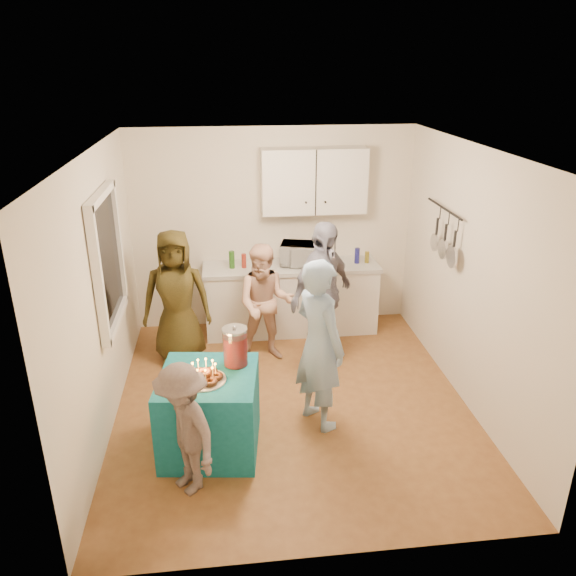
{
  "coord_description": "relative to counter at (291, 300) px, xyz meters",
  "views": [
    {
      "loc": [
        -0.63,
        -4.98,
        3.34
      ],
      "look_at": [
        0.0,
        0.35,
        1.15
      ],
      "focal_mm": 35.0,
      "sensor_mm": 36.0,
      "label": 1
    }
  ],
  "objects": [
    {
      "name": "back_wall",
      "position": [
        -0.2,
        0.3,
        0.87
      ],
      "size": [
        3.6,
        3.6,
        0.0
      ],
      "primitive_type": "plane",
      "color": "silver",
      "rests_on": "floor"
    },
    {
      "name": "ceiling",
      "position": [
        -0.2,
        -1.7,
        2.17
      ],
      "size": [
        4.0,
        4.0,
        0.0
      ],
      "primitive_type": "plane",
      "color": "white",
      "rests_on": "floor"
    },
    {
      "name": "floor",
      "position": [
        -0.2,
        -1.7,
        -0.43
      ],
      "size": [
        4.0,
        4.0,
        0.0
      ],
      "primitive_type": "plane",
      "color": "brown",
      "rests_on": "ground"
    },
    {
      "name": "woman_back_center",
      "position": [
        -0.39,
        -0.72,
        0.28
      ],
      "size": [
        0.76,
        0.63,
        1.42
      ],
      "primitive_type": "imported",
      "rotation": [
        0.0,
        0.0,
        -0.14
      ],
      "color": "tan",
      "rests_on": "floor"
    },
    {
      "name": "man_birthday",
      "position": [
        0.01,
        -2.06,
        0.42
      ],
      "size": [
        0.66,
        0.74,
        1.7
      ],
      "primitive_type": "imported",
      "rotation": [
        0.0,
        0.0,
        2.07
      ],
      "color": "#9BBDE2",
      "rests_on": "floor"
    },
    {
      "name": "pot_rack",
      "position": [
        1.52,
        -1.0,
        1.17
      ],
      "size": [
        0.12,
        1.0,
        0.6
      ],
      "primitive_type": "cube",
      "color": "black",
      "rests_on": "right_wall"
    },
    {
      "name": "counter",
      "position": [
        0.0,
        0.0,
        0.0
      ],
      "size": [
        2.2,
        0.58,
        0.86
      ],
      "primitive_type": "cube",
      "color": "white",
      "rests_on": "floor"
    },
    {
      "name": "party_table",
      "position": [
        -1.03,
        -2.34,
        -0.05
      ],
      "size": [
        0.95,
        0.95,
        0.76
      ],
      "primitive_type": "cube",
      "rotation": [
        0.0,
        0.0,
        -0.12
      ],
      "color": "#126C7D",
      "rests_on": "floor"
    },
    {
      "name": "right_wall",
      "position": [
        1.6,
        -1.7,
        0.87
      ],
      "size": [
        4.0,
        4.0,
        0.0
      ],
      "primitive_type": "plane",
      "color": "silver",
      "rests_on": "floor"
    },
    {
      "name": "woman_back_right",
      "position": [
        0.24,
        -0.91,
        0.43
      ],
      "size": [
        1.03,
        0.98,
        1.72
      ],
      "primitive_type": "imported",
      "rotation": [
        0.0,
        0.0,
        0.73
      ],
      "color": "black",
      "rests_on": "floor"
    },
    {
      "name": "left_wall",
      "position": [
        -2.0,
        -1.7,
        0.87
      ],
      "size": [
        4.0,
        4.0,
        0.0
      ],
      "primitive_type": "plane",
      "color": "silver",
      "rests_on": "floor"
    },
    {
      "name": "upper_cabinet",
      "position": [
        0.3,
        0.15,
        1.52
      ],
      "size": [
        1.3,
        0.3,
        0.8
      ],
      "primitive_type": "cube",
      "color": "white",
      "rests_on": "back_wall"
    },
    {
      "name": "window_night",
      "position": [
        -1.97,
        -1.4,
        1.12
      ],
      "size": [
        0.04,
        1.0,
        1.2
      ],
      "primitive_type": "cube",
      "color": "black",
      "rests_on": "left_wall"
    },
    {
      "name": "countertop",
      "position": [
        0.0,
        -0.0,
        0.46
      ],
      "size": [
        2.24,
        0.62,
        0.05
      ],
      "primitive_type": "cube",
      "color": "beige",
      "rests_on": "counter"
    },
    {
      "name": "child_near_left",
      "position": [
        -1.23,
        -2.86,
        0.15
      ],
      "size": [
        0.8,
        0.87,
        1.17
      ],
      "primitive_type": "imported",
      "rotation": [
        0.0,
        0.0,
        -0.94
      ],
      "color": "#5F4F4C",
      "rests_on": "floor"
    },
    {
      "name": "woman_back_left",
      "position": [
        -1.41,
        -0.64,
        0.37
      ],
      "size": [
        0.8,
        0.53,
        1.6
      ],
      "primitive_type": "imported",
      "rotation": [
        0.0,
        0.0,
        -0.02
      ],
      "color": "brown",
      "rests_on": "floor"
    },
    {
      "name": "punch_jar",
      "position": [
        -0.78,
        -2.17,
        0.5
      ],
      "size": [
        0.22,
        0.22,
        0.34
      ],
      "primitive_type": "cylinder",
      "color": "red",
      "rests_on": "party_table"
    },
    {
      "name": "microwave",
      "position": [
        0.13,
        0.0,
        0.62
      ],
      "size": [
        0.58,
        0.46,
        0.28
      ],
      "primitive_type": "imported",
      "rotation": [
        0.0,
        0.0,
        -0.25
      ],
      "color": "white",
      "rests_on": "countertop"
    },
    {
      "name": "donut_cake",
      "position": [
        -1.06,
        -2.43,
        0.42
      ],
      "size": [
        0.38,
        0.38,
        0.18
      ],
      "primitive_type": null,
      "color": "#381C0C",
      "rests_on": "party_table"
    }
  ]
}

